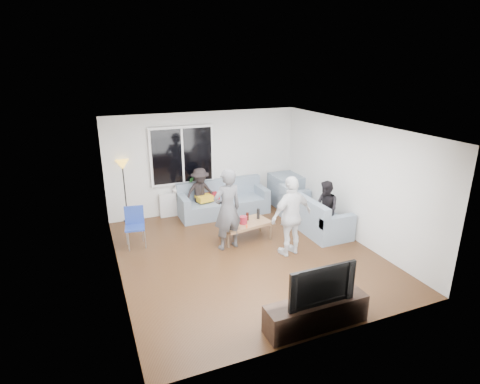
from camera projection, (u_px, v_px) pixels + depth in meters
name	position (u px, v px, depth m)	size (l,w,h in m)	color
floor	(247.00, 255.00, 7.96)	(5.00, 5.50, 0.04)	#56351C
ceiling	(247.00, 127.00, 7.12)	(5.00, 5.50, 0.04)	white
wall_back	(205.00, 162.00, 9.97)	(5.00, 0.04, 2.60)	silver
wall_front	(329.00, 257.00, 5.12)	(5.00, 0.04, 2.60)	silver
wall_left	(113.00, 212.00, 6.64)	(0.04, 5.50, 2.60)	silver
wall_right	(352.00, 180.00, 8.45)	(0.04, 5.50, 2.60)	silver
window_frame	(182.00, 156.00, 9.61)	(1.62, 0.06, 1.47)	white
window_glass	(183.00, 156.00, 9.57)	(1.50, 0.02, 1.35)	black
window_mullion	(183.00, 156.00, 9.56)	(0.05, 0.03, 1.35)	white
radiator	(185.00, 203.00, 9.97)	(1.30, 0.12, 0.62)	silver
potted_plant	(190.00, 184.00, 9.84)	(0.21, 0.17, 0.38)	#286227
vase	(176.00, 189.00, 9.73)	(0.18, 0.18, 0.19)	white
sofa_back_section	(224.00, 198.00, 9.93)	(2.30, 0.85, 0.85)	gray
sofa_right_section	(314.00, 211.00, 9.11)	(0.85, 2.00, 0.85)	gray
sofa_corner	(288.00, 190.00, 10.61)	(0.85, 0.85, 0.85)	gray
cushion_yellow	(204.00, 198.00, 9.70)	(0.38, 0.32, 0.14)	gold
cushion_red	(211.00, 196.00, 9.85)	(0.36, 0.30, 0.13)	maroon
coffee_table	(245.00, 231.00, 8.57)	(1.10, 0.60, 0.40)	#996E4A
pitcher	(243.00, 220.00, 8.41)	(0.17, 0.17, 0.17)	maroon
side_chair	(135.00, 228.00, 8.15)	(0.40, 0.40, 0.86)	navy
floor_lamp	(125.00, 191.00, 9.38)	(0.32, 0.32, 1.56)	gold
player_left	(227.00, 210.00, 7.95)	(0.63, 0.42, 1.74)	#4B4C50
player_right	(291.00, 216.00, 7.72)	(0.97, 0.40, 1.66)	silver
spectator_right	(326.00, 209.00, 8.66)	(0.61, 0.48, 1.26)	black
spectator_back	(200.00, 193.00, 9.67)	(0.83, 0.48, 1.28)	black
tv_console	(316.00, 313.00, 5.71)	(1.60, 0.40, 0.44)	#322319
television	(318.00, 282.00, 5.54)	(1.07, 0.14, 0.62)	black
bottle_a	(231.00, 219.00, 8.44)	(0.07, 0.07, 0.21)	#E44C0D
bottle_e	(258.00, 214.00, 8.68)	(0.07, 0.07, 0.24)	black
bottle_c	(247.00, 216.00, 8.60)	(0.07, 0.07, 0.18)	black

